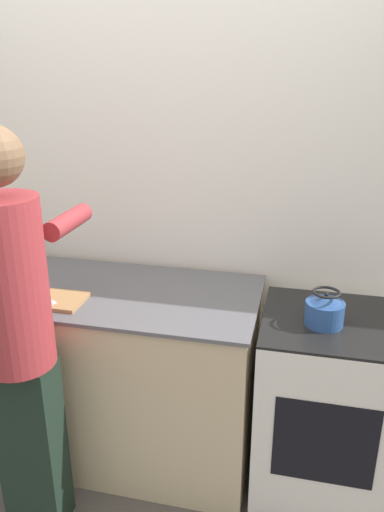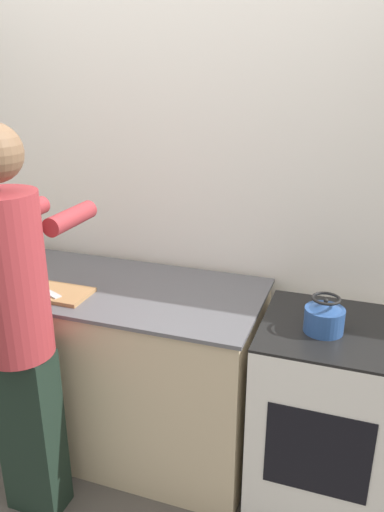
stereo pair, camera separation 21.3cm
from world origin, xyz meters
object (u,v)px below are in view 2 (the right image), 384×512
(person, at_px, (17,318))
(cutting_board, at_px, (58,293))
(oven, at_px, (323,416))
(canister_jar, at_px, (23,253))
(kettle, at_px, (324,317))
(knife, at_px, (46,291))
(bowl_prep, at_px, (1,250))

(person, height_order, cutting_board, person)
(oven, xyz_separation_m, person, (-1.22, -0.47, 0.52))
(person, distance_m, canister_jar, 0.74)
(person, bearing_deg, canister_jar, 125.05)
(kettle, distance_m, canister_jar, 1.61)
(person, height_order, canister_jar, person)
(oven, height_order, knife, knife)
(knife, distance_m, kettle, 1.27)
(cutting_board, bearing_deg, knife, -155.25)
(oven, bearing_deg, cutting_board, -174.16)
(oven, height_order, person, person)
(oven, height_order, canister_jar, canister_jar)
(oven, relative_size, cutting_board, 2.97)
(person, height_order, bowl_prep, person)
(canister_jar, bearing_deg, bowl_prep, 161.17)
(person, distance_m, cutting_board, 0.35)
(person, distance_m, bowl_prep, 0.92)
(oven, xyz_separation_m, bowl_prep, (-1.84, 0.21, 0.51))
(knife, bearing_deg, canister_jar, 163.67)
(bowl_prep, relative_size, canister_jar, 1.44)
(kettle, bearing_deg, canister_jar, 173.35)
(bowl_prep, bearing_deg, kettle, -8.07)
(bowl_prep, bearing_deg, oven, -6.41)
(cutting_board, bearing_deg, kettle, 3.75)
(oven, bearing_deg, bowl_prep, 173.59)
(kettle, relative_size, bowl_prep, 0.83)
(kettle, bearing_deg, person, -160.37)
(cutting_board, xyz_separation_m, knife, (-0.05, -0.02, 0.01))
(oven, distance_m, knife, 1.40)
(kettle, bearing_deg, knife, -175.43)
(person, bearing_deg, cutting_board, 96.48)
(canister_jar, bearing_deg, knife, -40.16)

